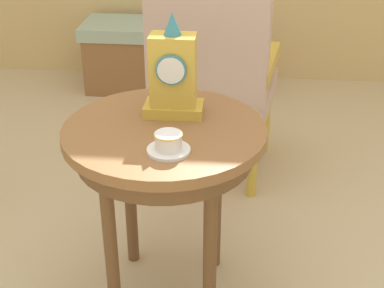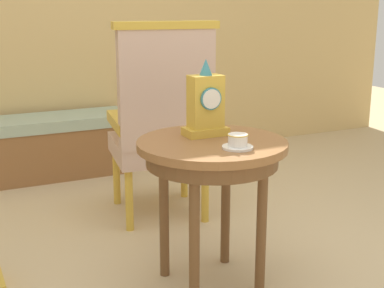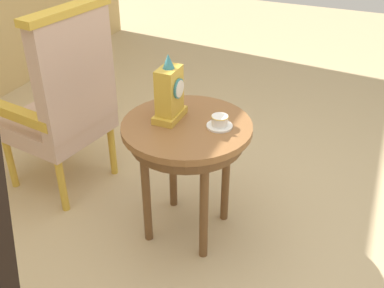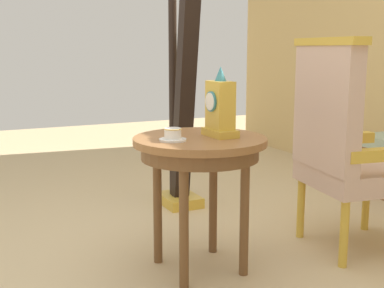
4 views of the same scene
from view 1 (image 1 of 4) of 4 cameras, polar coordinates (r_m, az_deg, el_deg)
name	(u,v)px [view 1 (image 1 of 4)]	position (r m, az deg, el deg)	size (l,w,h in m)	color
side_table	(165,151)	(1.80, -2.76, -0.68)	(0.64, 0.64, 0.67)	brown
teacup_left	(168,143)	(1.61, -2.40, 0.05)	(0.13, 0.13, 0.06)	white
mantel_clock	(173,75)	(1.79, -1.91, 6.97)	(0.19, 0.11, 0.34)	gold
armchair	(212,62)	(2.52, 2.06, 8.28)	(0.62, 0.61, 1.14)	#CCA893
window_bench	(165,56)	(3.72, -2.80, 8.90)	(1.04, 0.40, 0.44)	#9EB299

